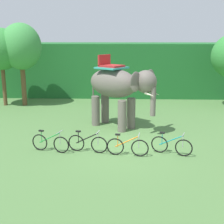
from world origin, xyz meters
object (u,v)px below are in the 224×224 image
object	(u,v)px
tree_left	(1,49)
bike_green	(50,143)
bike_black	(88,143)
elephant	(118,86)
bike_orange	(127,147)
bike_teal	(171,145)
tree_center_right	(21,47)

from	to	relation	value
tree_left	bike_green	xyz separation A→B (m)	(5.20, -8.75, -3.46)
bike_green	bike_black	distance (m)	1.56
bike_green	bike_black	size ratio (longest dim) A/B	0.99
elephant	bike_green	bearing A→B (deg)	-127.66
bike_green	bike_orange	size ratio (longest dim) A/B	0.98
bike_teal	bike_black	bearing A→B (deg)	177.88
bike_black	bike_green	bearing A→B (deg)	-179.79
bike_teal	elephant	bearing A→B (deg)	121.16
bike_black	elephant	bearing A→B (deg)	71.42
bike_orange	tree_center_right	bearing A→B (deg)	127.71
tree_center_right	bike_green	bearing A→B (deg)	-66.37
elephant	bike_orange	distance (m)	4.34
tree_center_right	elephant	bearing A→B (deg)	-38.30
tree_center_right	bike_teal	size ratio (longest dim) A/B	3.46
tree_left	bike_orange	size ratio (longest dim) A/B	3.09
tree_left	bike_teal	size ratio (longest dim) A/B	3.26
tree_center_right	bike_teal	world-z (taller)	tree_center_right
bike_teal	tree_left	bearing A→B (deg)	139.02
elephant	bike_teal	world-z (taller)	elephant
bike_teal	tree_center_right	bearing A→B (deg)	134.77
bike_teal	bike_green	bearing A→B (deg)	178.60
tree_left	bike_black	size ratio (longest dim) A/B	3.12
bike_green	tree_left	bearing A→B (deg)	120.74
tree_center_right	elephant	size ratio (longest dim) A/B	1.43
tree_center_right	elephant	distance (m)	8.63
tree_left	bike_black	distance (m)	11.59
bike_black	bike_teal	distance (m)	3.45
bike_orange	bike_green	bearing A→B (deg)	174.09
tree_left	bike_black	bearing A→B (deg)	-52.26
bike_green	bike_teal	size ratio (longest dim) A/B	1.03
tree_center_right	elephant	xyz separation A→B (m)	(6.63, -5.23, -1.79)
tree_left	bike_orange	world-z (taller)	tree_left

